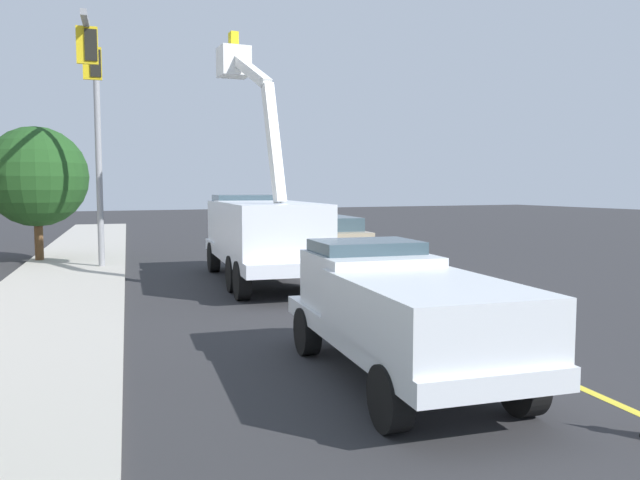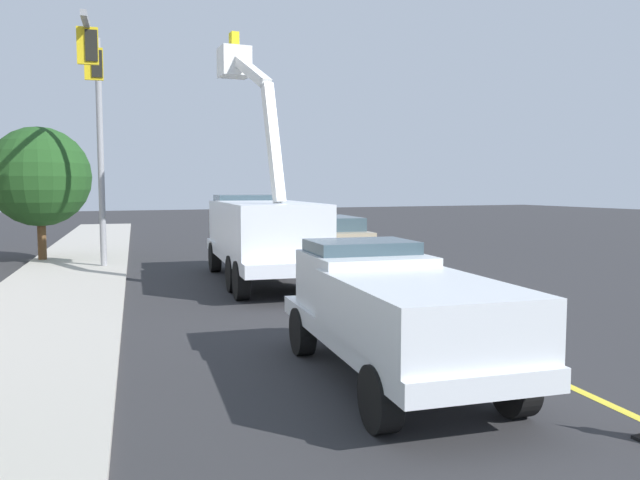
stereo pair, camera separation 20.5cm
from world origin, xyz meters
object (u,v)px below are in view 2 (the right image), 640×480
at_px(passing_minivan, 335,233).
at_px(traffic_cone_mid_rear, 285,253).
at_px(utility_bucket_truck, 261,230).
at_px(service_pickup_truck, 394,310).
at_px(traffic_signal_mast, 97,106).
at_px(traffic_cone_mid_front, 377,294).

xyz_separation_m(passing_minivan, traffic_cone_mid_rear, (-2.08, 3.04, -0.54)).
xyz_separation_m(utility_bucket_truck, service_pickup_truck, (-10.42, 1.15, -0.51)).
bearing_deg(passing_minivan, service_pickup_truck, 158.70).
relative_size(utility_bucket_truck, traffic_cone_mid_rear, 9.62).
bearing_deg(traffic_signal_mast, passing_minivan, -75.14).
xyz_separation_m(traffic_cone_mid_front, traffic_signal_mast, (8.79, 5.69, 5.17)).
distance_m(service_pickup_truck, traffic_signal_mast, 14.76).
height_order(service_pickup_truck, traffic_cone_mid_rear, service_pickup_truck).
bearing_deg(traffic_cone_mid_front, traffic_signal_mast, 32.93).
relative_size(passing_minivan, traffic_cone_mid_front, 5.71).
distance_m(service_pickup_truck, traffic_cone_mid_rear, 14.54).
xyz_separation_m(service_pickup_truck, traffic_cone_mid_front, (4.87, -2.30, -0.69)).
xyz_separation_m(service_pickup_truck, traffic_cone_mid_rear, (14.15, -3.28, -0.69)).
distance_m(passing_minivan, traffic_cone_mid_rear, 3.73).
bearing_deg(traffic_cone_mid_front, service_pickup_truck, 154.70).
relative_size(service_pickup_truck, traffic_cone_mid_front, 6.65).
bearing_deg(passing_minivan, traffic_cone_mid_rear, 124.34).
xyz_separation_m(utility_bucket_truck, traffic_cone_mid_rear, (3.73, -2.13, -1.20)).
height_order(service_pickup_truck, passing_minivan, service_pickup_truck).
bearing_deg(passing_minivan, traffic_signal_mast, 104.86).
xyz_separation_m(utility_bucket_truck, traffic_signal_mast, (3.23, 4.54, 3.97)).
bearing_deg(service_pickup_truck, utility_bucket_truck, -6.30).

